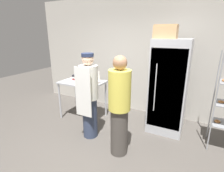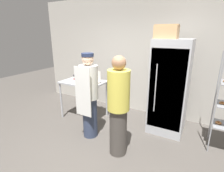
% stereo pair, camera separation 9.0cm
% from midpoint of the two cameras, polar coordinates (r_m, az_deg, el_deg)
% --- Properties ---
extents(ground_plane, '(14.00, 14.00, 0.00)m').
position_cam_midpoint_polar(ground_plane, '(3.18, -3.59, -22.84)').
color(ground_plane, '#4C4742').
extents(back_wall, '(6.40, 0.12, 2.93)m').
position_cam_midpoint_polar(back_wall, '(4.52, 11.56, 9.41)').
color(back_wall, '#B7B2A8').
rests_on(back_wall, ground_plane).
extents(refrigerator, '(0.71, 0.73, 1.93)m').
position_cam_midpoint_polar(refrigerator, '(3.78, 18.90, -0.40)').
color(refrigerator, '#ADAFB5').
rests_on(refrigerator, ground_plane).
extents(prep_counter, '(1.02, 0.69, 0.92)m').
position_cam_midpoint_polar(prep_counter, '(4.26, -8.70, 0.02)').
color(prep_counter, '#ADAFB5').
rests_on(prep_counter, ground_plane).
extents(donut_box, '(0.26, 0.24, 0.28)m').
position_cam_midpoint_polar(donut_box, '(3.98, -5.57, 1.43)').
color(donut_box, silver).
rests_on(donut_box, prep_counter).
extents(blender_pitcher, '(0.15, 0.15, 0.29)m').
position_cam_midpoint_polar(blender_pitcher, '(4.25, -4.97, 3.57)').
color(blender_pitcher, '#99999E').
rests_on(blender_pitcher, prep_counter).
extents(binder_stack, '(0.30, 0.26, 0.13)m').
position_cam_midpoint_polar(binder_stack, '(4.38, -9.50, 2.95)').
color(binder_stack, '#B72D2D').
rests_on(binder_stack, prep_counter).
extents(cardboard_storage_box, '(0.43, 0.28, 0.26)m').
position_cam_midpoint_polar(cardboard_storage_box, '(3.56, 18.07, 16.49)').
color(cardboard_storage_box, tan).
rests_on(cardboard_storage_box, refrigerator).
extents(person_baker, '(0.36, 0.38, 1.69)m').
position_cam_midpoint_polar(person_baker, '(3.40, -6.77, -3.04)').
color(person_baker, '#333D56').
rests_on(person_baker, ground_plane).
extents(person_customer, '(0.36, 0.36, 1.71)m').
position_cam_midpoint_polar(person_customer, '(2.88, 3.01, -6.82)').
color(person_customer, '#47423D').
rests_on(person_customer, ground_plane).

